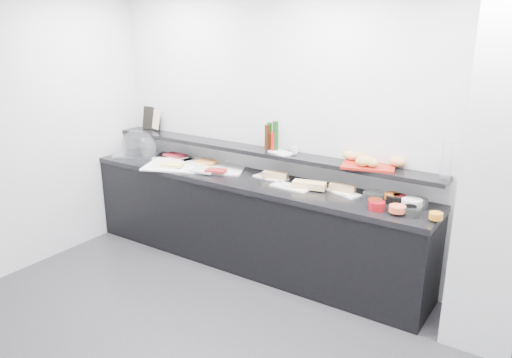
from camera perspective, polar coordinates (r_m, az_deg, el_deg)
The scene contains 55 objects.
back_wall at distance 4.61m, azimuth 8.51°, elevation 4.94°, with size 5.00×0.02×2.70m, color silver.
column at distance 3.88m, azimuth 26.54°, elevation 0.85°, with size 0.50×0.50×2.70m, color silver.
buffet_cabinet at distance 4.97m, azimuth -0.80°, elevation -5.11°, with size 3.60×0.60×0.85m, color black.
counter_top at distance 4.82m, azimuth -0.83°, elevation -0.17°, with size 3.62×0.62×0.05m, color black.
wall_shelf at distance 4.89m, azimuth 0.32°, elevation 3.20°, with size 3.60×0.25×0.04m, color black.
cloche_base at distance 5.72m, azimuth -13.36°, elevation 2.69°, with size 0.47×0.31×0.04m, color silver.
cloche_dome at distance 5.72m, azimuth -13.23°, elevation 3.77°, with size 0.50×0.33×0.34m, color silver.
linen_runner at distance 5.22m, azimuth -6.93°, elevation 1.47°, with size 1.04×0.49×0.01m, color white.
platter_meat_a at distance 5.46m, azimuth -8.57°, elevation 2.29°, with size 0.28×0.18×0.01m, color white.
food_meat_a at distance 5.55m, azimuth -9.23°, elevation 2.71°, with size 0.23×0.15×0.02m, color maroon.
platter_salmon at distance 5.32m, azimuth -6.71°, elevation 1.96°, with size 0.33×0.22×0.01m, color silver.
food_salmon at distance 5.25m, azimuth -5.62°, elevation 1.99°, with size 0.20×0.13×0.02m, color orange.
platter_cheese at distance 5.25m, azimuth -10.23°, elevation 1.59°, with size 0.30×0.20×0.01m, color white.
food_cheese at distance 5.19m, azimuth -9.57°, elevation 1.65°, with size 0.22×0.14×0.02m, color #F9E160.
platter_meat_b at distance 5.00m, azimuth -6.00°, elevation 0.98°, with size 0.26×0.17×0.01m, color silver.
food_meat_b at distance 4.93m, azimuth -4.60°, elevation 0.98°, with size 0.19×0.12×0.02m, color maroon.
sandwich_plate_left at distance 4.80m, azimuth 1.71°, elevation 0.16°, with size 0.34×0.14×0.01m, color white.
sandwich_food_left at distance 4.75m, azimuth 2.24°, elevation 0.46°, with size 0.24×0.09×0.06m, color tan.
tongs_left at distance 4.68m, azimuth 1.95°, elevation -0.16°, with size 0.01×0.01×0.16m, color #B8BBBF.
sandwich_plate_mid at distance 4.54m, azimuth 4.01°, elevation -0.93°, with size 0.37×0.16×0.01m, color white.
sandwich_food_mid at distance 4.49m, azimuth 6.12°, elevation -0.68°, with size 0.30×0.11×0.06m, color #E3C077.
tongs_mid at distance 4.50m, azimuth 3.99°, elevation -0.92°, with size 0.01×0.01×0.16m, color silver.
sandwich_plate_right at distance 4.45m, azimuth 9.93°, elevation -1.52°, with size 0.32×0.14×0.01m, color white.
sandwich_food_right at distance 4.46m, azimuth 9.85°, elevation -0.98°, with size 0.23×0.09×0.06m, color tan.
tongs_right at distance 4.35m, azimuth 10.13°, elevation -1.81°, with size 0.01×0.01×0.16m, color #AEB1B5.
bowl_glass_fruit at distance 4.32m, azimuth 13.30°, elevation -1.94°, with size 0.18×0.18×0.07m, color silver.
fill_glass_fruit at distance 4.32m, azimuth 15.30°, elevation -1.93°, with size 0.13×0.13×0.05m, color orange.
bowl_black_jam at distance 4.29m, azimuth 15.62°, elevation -2.26°, with size 0.15×0.15×0.07m, color black.
fill_black_jam at distance 4.30m, azimuth 16.06°, elevation -2.08°, with size 0.11×0.11×0.05m, color #5C0D0D.
bowl_glass_cream at distance 4.26m, azimuth 17.97°, elevation -2.64°, with size 0.17×0.17×0.07m, color white.
fill_glass_cream at distance 4.24m, azimuth 17.41°, elevation -2.52°, with size 0.17×0.17×0.05m, color white.
bowl_red_jam at distance 4.11m, azimuth 13.63°, elevation -2.98°, with size 0.13×0.13×0.07m, color maroon.
fill_red_jam at distance 4.15m, azimuth 13.44°, elevation -2.58°, with size 0.12×0.12×0.05m, color #50180B.
bowl_glass_salmon at distance 4.06m, azimuth 17.41°, elevation -3.56°, with size 0.14×0.14×0.07m, color white.
fill_glass_salmon at distance 4.05m, azimuth 15.86°, elevation -3.29°, with size 0.13×0.13×0.05m, color #EE603A.
bowl_black_fruit at distance 4.08m, azimuth 17.17°, elevation -3.44°, with size 0.11×0.11×0.07m, color black.
fill_black_fruit at distance 4.00m, azimuth 19.87°, elevation -3.98°, with size 0.10×0.10×0.05m, color orange.
framed_print at distance 5.90m, azimuth -11.82°, elevation 6.83°, with size 0.24×0.02×0.26m, color black.
print_art at distance 5.83m, azimuth -11.43°, elevation 6.72°, with size 0.20×0.00×0.22m, color beige.
condiment_tray at distance 4.73m, azimuth 2.93°, elevation 3.02°, with size 0.24×0.15×0.01m, color silver.
bottle_green_a at distance 4.82m, azimuth 1.54°, elevation 4.96°, with size 0.05×0.05×0.26m, color #113A0F.
bottle_brown at distance 4.81m, azimuth 1.28°, elevation 4.81°, with size 0.05×0.05×0.24m, color #331609.
bottle_green_b at distance 4.77m, azimuth 2.23°, elevation 4.96°, with size 0.06×0.06×0.28m, color #103C11.
bottle_hot at distance 4.77m, azimuth 1.94°, elevation 4.35°, with size 0.04×0.04×0.18m, color #B40C14.
shaker_salt at distance 4.65m, azimuth 4.24°, elevation 3.26°, with size 0.03×0.03×0.07m, color silver.
shaker_pepper at distance 4.68m, azimuth 4.56°, elevation 3.33°, with size 0.03×0.03×0.07m, color white.
bread_tray at distance 4.39m, azimuth 12.76°, elevation 1.50°, with size 0.44×0.31×0.02m, color #9E1B11.
bread_roll_nw at distance 4.49m, azimuth 10.77°, elevation 2.65°, with size 0.15×0.09×0.08m, color tan.
bread_roll_n at distance 4.48m, azimuth 11.73°, elevation 2.56°, with size 0.15×0.10×0.08m, color #C27B4A.
bread_roll_ne at distance 4.38m, azimuth 15.87°, elevation 1.92°, with size 0.15×0.10×0.08m, color tan.
bread_roll_sw at distance 4.31m, azimuth 12.05°, elevation 1.95°, with size 0.13×0.08×0.08m, color #B48E44.
bread_roll_s at distance 4.30m, azimuth 13.09°, elevation 1.86°, with size 0.13×0.08×0.08m, color #B99446.
bread_roll_se at distance 4.31m, azimuth 13.13°, elevation 1.86°, with size 0.13×0.08×0.08m, color #CD864E.
bread_roll_mide at distance 4.38m, azimuth 12.40°, elevation 2.18°, with size 0.14×0.09×0.08m, color #D58351.
carafe at distance 4.17m, azimuth 20.93°, elevation 1.91°, with size 0.09×0.09×0.30m, color white.
Camera 1 is at (1.90, -2.08, 2.34)m, focal length 35.00 mm.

